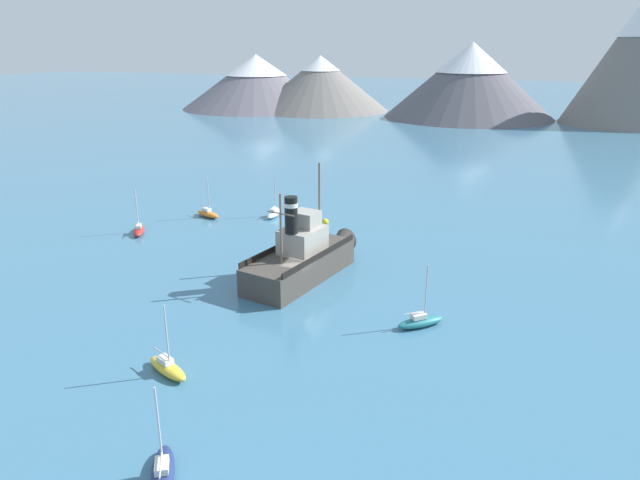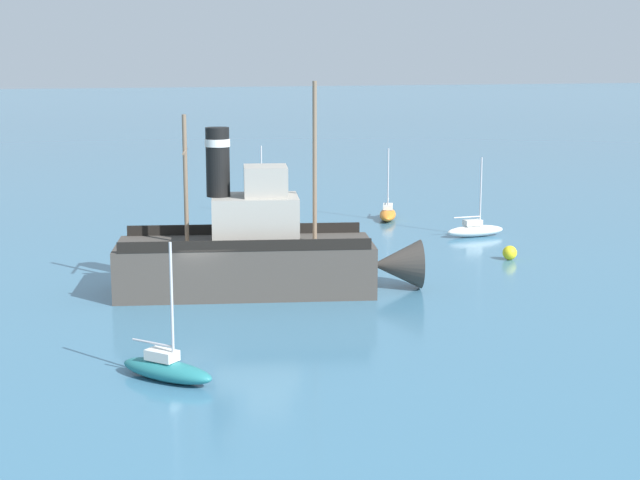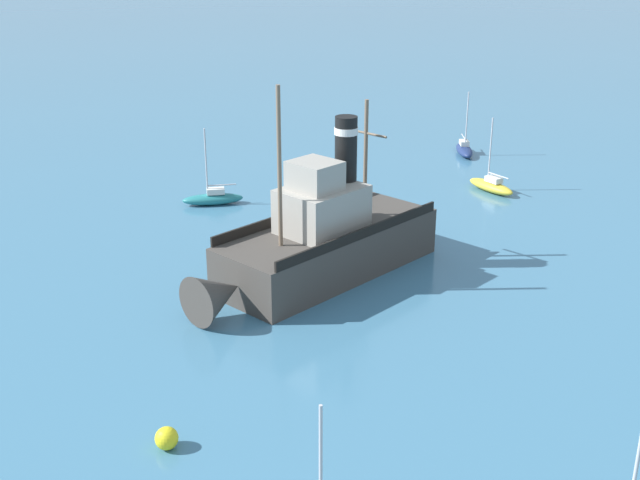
{
  "view_description": "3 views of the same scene",
  "coord_description": "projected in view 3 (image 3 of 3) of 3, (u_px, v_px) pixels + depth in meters",
  "views": [
    {
      "loc": [
        16.6,
        -41.5,
        19.97
      ],
      "look_at": [
        0.08,
        4.87,
        2.84
      ],
      "focal_mm": 32.0,
      "sensor_mm": 36.0,
      "label": 1
    },
    {
      "loc": [
        43.42,
        -7.82,
        11.07
      ],
      "look_at": [
        -0.6,
        5.74,
        2.35
      ],
      "focal_mm": 55.0,
      "sensor_mm": 36.0,
      "label": 2
    },
    {
      "loc": [
        -19.86,
        34.14,
        16.1
      ],
      "look_at": [
        -1.86,
        4.64,
        2.78
      ],
      "focal_mm": 45.0,
      "sensor_mm": 36.0,
      "label": 3
    }
  ],
  "objects": [
    {
      "name": "mooring_buoy",
      "position": [
        167.0,
        438.0,
        26.59
      ],
      "size": [
        0.79,
        0.79,
        0.79
      ],
      "primitive_type": "sphere",
      "color": "yellow",
      "rests_on": "ground"
    },
    {
      "name": "sailboat_yellow",
      "position": [
        491.0,
        185.0,
        52.97
      ],
      "size": [
        3.91,
        2.61,
        4.9
      ],
      "color": "gold",
      "rests_on": "ground"
    },
    {
      "name": "sailboat_teal",
      "position": [
        213.0,
        198.0,
        50.47
      ],
      "size": [
        3.56,
        3.36,
        4.9
      ],
      "color": "#23757A",
      "rests_on": "ground"
    },
    {
      "name": "ground_plane",
      "position": [
        335.0,
        255.0,
        42.64
      ],
      "size": [
        600.0,
        600.0,
        0.0
      ],
      "primitive_type": "plane",
      "color": "teal"
    },
    {
      "name": "old_tugboat",
      "position": [
        320.0,
        242.0,
        39.47
      ],
      "size": [
        6.83,
        14.79,
        9.9
      ],
      "color": "#423D38",
      "rests_on": "ground"
    },
    {
      "name": "sailboat_navy",
      "position": [
        464.0,
        149.0,
        61.82
      ],
      "size": [
        2.91,
        3.82,
        4.9
      ],
      "color": "navy",
      "rests_on": "ground"
    }
  ]
}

